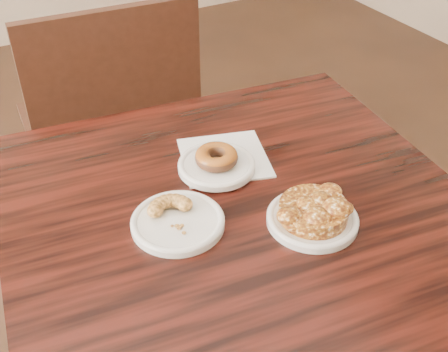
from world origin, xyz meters
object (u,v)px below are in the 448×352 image
chair_far (106,127)px  glazed_donut (216,157)px  apple_fritter (314,208)px  cafe_table (238,342)px  cruller_fragment (177,214)px

chair_far → glazed_donut: 0.80m
glazed_donut → apple_fritter: 0.22m
cafe_table → chair_far: size_ratio=0.90×
cafe_table → glazed_donut: (0.02, 0.12, 0.41)m
glazed_donut → apple_fritter: apple_fritter is taller
cruller_fragment → cafe_table: bearing=-7.3°
apple_fritter → glazed_donut: bearing=109.0°
cafe_table → cruller_fragment: size_ratio=8.71×
chair_far → cruller_fragment: bearing=84.9°
cafe_table → apple_fritter: (0.09, -0.09, 0.41)m
chair_far → glazed_donut: chair_far is taller
chair_far → glazed_donut: (0.01, -0.73, 0.33)m
glazed_donut → cafe_table: bearing=-97.5°
glazed_donut → chair_far: bearing=90.6°
glazed_donut → cruller_fragment: glazed_donut is taller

